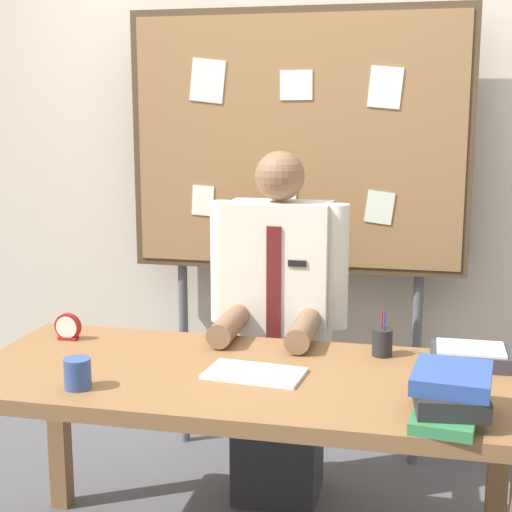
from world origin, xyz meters
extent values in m
cube|color=beige|center=(0.00, 1.19, 1.35)|extent=(6.40, 0.08, 2.70)
cube|color=brown|center=(0.00, 0.00, 0.72)|extent=(1.80, 0.78, 0.05)
cube|color=brown|center=(-0.84, 0.33, 0.35)|extent=(0.07, 0.07, 0.70)
cube|color=brown|center=(0.84, 0.33, 0.35)|extent=(0.07, 0.07, 0.70)
cube|color=#2D2D33|center=(0.00, 0.60, 0.22)|extent=(0.34, 0.30, 0.44)
cube|color=silver|center=(0.00, 0.60, 0.84)|extent=(0.40, 0.22, 0.79)
sphere|color=brown|center=(0.00, 0.60, 1.33)|extent=(0.19, 0.19, 0.19)
cylinder|color=silver|center=(-0.23, 0.58, 0.99)|extent=(0.09, 0.09, 0.48)
cylinder|color=silver|center=(0.23, 0.58, 0.99)|extent=(0.09, 0.09, 0.48)
cylinder|color=brown|center=(-0.14, 0.34, 0.80)|extent=(0.09, 0.30, 0.09)
cylinder|color=brown|center=(0.14, 0.34, 0.80)|extent=(0.09, 0.30, 0.09)
cube|color=#591919|center=(0.00, 0.49, 0.90)|extent=(0.06, 0.01, 0.51)
cube|color=black|center=(0.09, 0.49, 1.01)|extent=(0.07, 0.01, 0.02)
cube|color=#4C3823|center=(0.00, 0.99, 1.45)|extent=(1.48, 0.05, 1.13)
cube|color=olive|center=(0.00, 0.98, 1.45)|extent=(1.42, 0.04, 1.07)
cylinder|color=#59595E|center=(-0.54, 1.02, 0.46)|extent=(0.04, 0.04, 0.91)
cylinder|color=#59595E|center=(0.54, 1.02, 0.46)|extent=(0.04, 0.04, 0.91)
cube|color=silver|center=(0.36, 0.96, 1.18)|extent=(0.13, 0.00, 0.15)
cube|color=white|center=(0.00, 0.96, 1.69)|extent=(0.14, 0.00, 0.13)
cube|color=silver|center=(-0.39, 0.96, 1.71)|extent=(0.17, 0.00, 0.20)
cube|color=white|center=(-0.04, 0.96, 1.21)|extent=(0.10, 0.00, 0.17)
cube|color=white|center=(0.37, 0.96, 1.67)|extent=(0.15, 0.00, 0.18)
cube|color=white|center=(-0.42, 0.96, 1.19)|extent=(0.11, 0.00, 0.14)
cube|color=#337F47|center=(0.63, -0.24, 0.76)|extent=(0.20, 0.32, 0.03)
cube|color=#262626|center=(0.64, -0.24, 0.81)|extent=(0.21, 0.25, 0.05)
cube|color=#2D4C99|center=(0.64, -0.22, 0.86)|extent=(0.23, 0.26, 0.05)
cube|color=white|center=(0.04, -0.02, 0.75)|extent=(0.33, 0.21, 0.01)
cylinder|color=maroon|center=(-0.72, 0.21, 0.80)|extent=(0.10, 0.02, 0.10)
cylinder|color=white|center=(-0.72, 0.19, 0.80)|extent=(0.08, 0.00, 0.08)
cube|color=maroon|center=(-0.72, 0.21, 0.75)|extent=(0.07, 0.04, 0.01)
cylinder|color=#334C8C|center=(-0.46, -0.25, 0.79)|extent=(0.08, 0.08, 0.09)
cylinder|color=#262626|center=(0.43, 0.27, 0.79)|extent=(0.07, 0.07, 0.09)
cylinder|color=#263399|center=(0.43, 0.26, 0.83)|extent=(0.01, 0.01, 0.15)
cylinder|color=maroon|center=(0.42, 0.28, 0.83)|extent=(0.01, 0.01, 0.15)
cube|color=#333338|center=(0.72, 0.25, 0.77)|extent=(0.26, 0.20, 0.05)
cube|color=white|center=(0.72, 0.25, 0.80)|extent=(0.22, 0.17, 0.01)
camera|label=1|loc=(0.55, -2.28, 1.58)|focal=53.29mm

